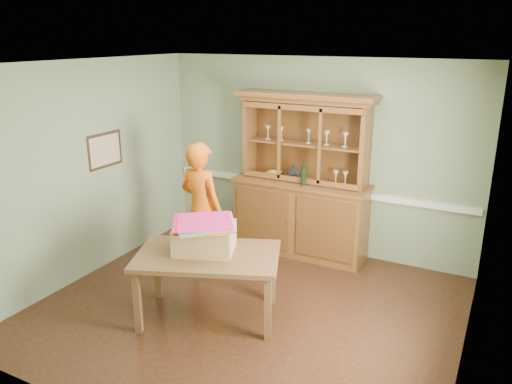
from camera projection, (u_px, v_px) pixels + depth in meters
The scene contains 14 objects.
floor at pixel (247, 309), 5.65m from camera, with size 4.50×4.50×0.00m, color #452616.
ceiling at pixel (246, 64), 4.83m from camera, with size 4.50×4.50×0.00m, color white.
wall_back at pixel (315, 157), 6.93m from camera, with size 4.50×4.50×0.00m, color gray.
wall_left at pixel (88, 170), 6.23m from camera, with size 4.00×4.00×0.00m, color gray.
wall_right at pixel (478, 234), 4.25m from camera, with size 4.00×4.00×0.00m, color gray.
wall_front at pixel (112, 273), 3.55m from camera, with size 4.50×4.50×0.00m, color gray.
chair_rail at pixel (313, 188), 7.05m from camera, with size 4.41×0.05×0.08m, color white.
framed_map at pixel (105, 150), 6.41m from camera, with size 0.03×0.60×0.46m.
window_panel at pixel (474, 229), 3.96m from camera, with size 0.03×0.96×1.36m.
china_hutch at pixel (302, 199), 6.92m from camera, with size 1.91×0.63×2.24m.
dining_table at pixel (208, 261), 5.31m from camera, with size 1.73×1.40×0.75m.
cardboard_box at pixel (205, 238), 5.32m from camera, with size 0.62×0.49×0.29m, color tan.
kite_stack at pixel (204, 223), 5.26m from camera, with size 0.80×0.80×0.06m.
person at pixel (201, 209), 6.28m from camera, with size 0.63×0.42×1.74m, color #E45F0E.
Camera 1 is at (2.39, -4.37, 2.97)m, focal length 35.00 mm.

